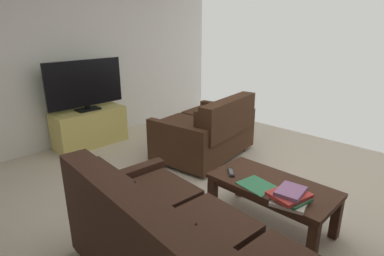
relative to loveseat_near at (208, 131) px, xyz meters
name	(u,v)px	position (x,y,z in m)	size (l,w,h in m)	color
ground_plane	(246,210)	(-1.12, 0.69, -0.36)	(5.85, 4.91, 0.01)	beige
wall_right	(82,43)	(1.81, 0.69, 1.08)	(0.12, 4.91, 2.87)	white
loveseat_near	(208,131)	(0.00, 0.00, 0.00)	(1.04, 1.36, 0.82)	black
coffee_table	(272,190)	(-1.39, 0.74, -0.01)	(1.04, 0.53, 0.41)	#3D2316
tv_stand	(90,128)	(1.50, 0.88, -0.09)	(0.42, 1.01, 0.53)	#D8C666
flat_tv	(85,84)	(1.50, 0.87, 0.54)	(0.20, 1.11, 0.70)	black
book_stack	(290,196)	(-1.64, 0.92, 0.11)	(0.31, 0.33, 0.11)	silver
tv_remote	(231,172)	(-1.03, 0.84, 0.07)	(0.14, 0.15, 0.02)	black
loose_magazine	(257,186)	(-1.33, 0.87, 0.06)	(0.23, 0.29, 0.01)	#337F51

